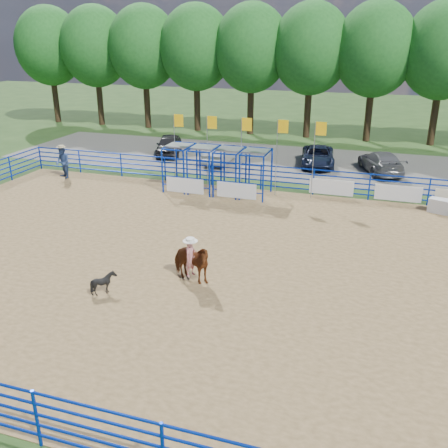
{
  "coord_description": "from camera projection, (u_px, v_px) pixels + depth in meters",
  "views": [
    {
      "loc": [
        6.52,
        -16.87,
        8.63
      ],
      "look_at": [
        0.7,
        1.0,
        1.3
      ],
      "focal_mm": 40.0,
      "sensor_mm": 36.0,
      "label": 1
    }
  ],
  "objects": [
    {
      "name": "chute_assembly",
      "position": [
        223.0,
        171.0,
        27.88
      ],
      "size": [
        19.32,
        2.41,
        4.2
      ],
      "color": "#082EBB",
      "rests_on": "ground"
    },
    {
      "name": "horse_and_rider",
      "position": [
        191.0,
        260.0,
        18.0
      ],
      "size": [
        1.99,
        1.34,
        2.41
      ],
      "color": "brown",
      "rests_on": "arena_dirt"
    },
    {
      "name": "announcer_table",
      "position": [
        443.0,
        206.0,
        24.99
      ],
      "size": [
        1.47,
        1.02,
        0.71
      ],
      "primitive_type": "cube",
      "rotation": [
        0.0,
        0.0,
        -0.33
      ],
      "color": "silver",
      "rests_on": "arena_dirt"
    },
    {
      "name": "car_a",
      "position": [
        169.0,
        145.0,
        36.69
      ],
      "size": [
        2.89,
        4.51,
        1.43
      ],
      "primitive_type": "imported",
      "rotation": [
        0.0,
        0.0,
        0.31
      ],
      "color": "black",
      "rests_on": "gravel_strip"
    },
    {
      "name": "car_d",
      "position": [
        381.0,
        162.0,
        32.07
      ],
      "size": [
        3.4,
        5.11,
        1.37
      ],
      "primitive_type": "imported",
      "rotation": [
        0.0,
        0.0,
        3.48
      ],
      "color": "#59595B",
      "rests_on": "gravel_strip"
    },
    {
      "name": "arena_dirt",
      "position": [
        200.0,
        261.0,
        19.96
      ],
      "size": [
        30.0,
        20.0,
        0.02
      ],
      "primitive_type": "cube",
      "color": "#9B7D4D",
      "rests_on": "ground"
    },
    {
      "name": "car_c",
      "position": [
        318.0,
        156.0,
        33.72
      ],
      "size": [
        2.77,
        4.87,
        1.28
      ],
      "primitive_type": "imported",
      "rotation": [
        0.0,
        0.0,
        0.14
      ],
      "color": "black",
      "rests_on": "gravel_strip"
    },
    {
      "name": "perimeter_fence",
      "position": [
        199.0,
        244.0,
        19.69
      ],
      "size": [
        30.1,
        20.1,
        1.5
      ],
      "color": "#082EBB",
      "rests_on": "ground"
    },
    {
      "name": "treeline",
      "position": [
        312.0,
        44.0,
        40.26
      ],
      "size": [
        56.4,
        6.4,
        11.24
      ],
      "color": "#3F2B19",
      "rests_on": "ground"
    },
    {
      "name": "gravel_strip",
      "position": [
        285.0,
        161.0,
        35.02
      ],
      "size": [
        40.0,
        10.0,
        0.01
      ],
      "primitive_type": "cube",
      "color": "#68665C",
      "rests_on": "ground"
    },
    {
      "name": "car_b",
      "position": [
        220.0,
        153.0,
        34.43
      ],
      "size": [
        1.54,
        4.17,
        1.36
      ],
      "primitive_type": "imported",
      "rotation": [
        0.0,
        0.0,
        3.17
      ],
      "color": "gray",
      "rests_on": "gravel_strip"
    },
    {
      "name": "spectator_cowboy",
      "position": [
        63.0,
        162.0,
        30.72
      ],
      "size": [
        1.22,
        1.15,
        2.04
      ],
      "color": "navy",
      "rests_on": "arena_dirt"
    },
    {
      "name": "calf",
      "position": [
        104.0,
        283.0,
        17.32
      ],
      "size": [
        0.76,
        0.68,
        0.82
      ],
      "primitive_type": "imported",
      "rotation": [
        0.0,
        0.0,
        1.59
      ],
      "color": "black",
      "rests_on": "arena_dirt"
    },
    {
      "name": "ground",
      "position": [
        200.0,
        261.0,
        19.96
      ],
      "size": [
        120.0,
        120.0,
        0.0
      ],
      "primitive_type": "plane",
      "color": "#335221",
      "rests_on": "ground"
    }
  ]
}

